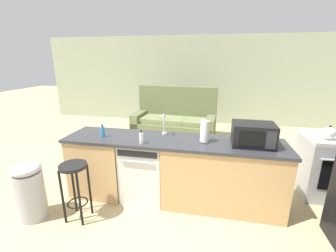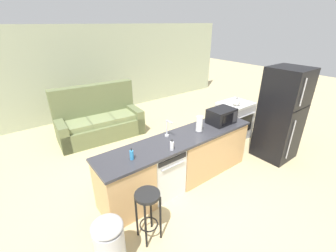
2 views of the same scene
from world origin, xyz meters
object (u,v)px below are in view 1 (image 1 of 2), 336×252
at_px(stove_range, 330,167).
at_px(trash_bin, 30,190).
at_px(kettle, 329,133).
at_px(couch, 175,122).
at_px(microwave, 253,134).
at_px(dishwasher, 145,169).
at_px(dish_soap_bottle, 103,132).
at_px(soap_bottle, 141,138).
at_px(paper_towel_roll, 205,132).
at_px(bar_stool, 75,180).

distance_m(stove_range, trash_bin, 4.06).
distance_m(kettle, couch, 3.36).
bearing_deg(microwave, stove_range, 24.71).
relative_size(dishwasher, trash_bin, 1.14).
bearing_deg(stove_range, dish_soap_bottle, -168.81).
xyz_separation_m(soap_bottle, kettle, (2.39, 0.64, 0.01)).
distance_m(microwave, couch, 3.08).
height_order(stove_range, kettle, kettle).
bearing_deg(kettle, couch, 137.69).
bearing_deg(soap_bottle, dish_soap_bottle, 166.75).
distance_m(dishwasher, soap_bottle, 0.59).
relative_size(soap_bottle, couch, 0.09).
height_order(paper_towel_roll, dish_soap_bottle, paper_towel_roll).
xyz_separation_m(soap_bottle, bar_stool, (-0.72, -0.42, -0.44)).
xyz_separation_m(dish_soap_bottle, bar_stool, (-0.11, -0.56, -0.44)).
height_order(stove_range, paper_towel_roll, paper_towel_roll).
distance_m(dishwasher, bar_stool, 0.94).
bearing_deg(trash_bin, dish_soap_bottle, 43.73).
bearing_deg(bar_stool, kettle, 18.87).
height_order(paper_towel_roll, couch, couch).
height_order(soap_bottle, bar_stool, soap_bottle).
distance_m(kettle, trash_bin, 3.91).
relative_size(trash_bin, couch, 0.36).
height_order(stove_range, microwave, microwave).
bearing_deg(bar_stool, paper_towel_roll, 22.96).
xyz_separation_m(dishwasher, dish_soap_bottle, (-0.56, -0.08, 0.55)).
bearing_deg(couch, kettle, -42.31).
relative_size(dishwasher, microwave, 1.68).
xyz_separation_m(soap_bottle, dish_soap_bottle, (-0.60, 0.14, 0.00)).
bearing_deg(dishwasher, trash_bin, -149.51).
height_order(microwave, trash_bin, microwave).
bearing_deg(dish_soap_bottle, microwave, 2.19).
xyz_separation_m(dishwasher, couch, (-0.01, 2.65, -0.03)).
relative_size(dishwasher, dish_soap_bottle, 4.77).
bearing_deg(kettle, bar_stool, -161.13).
xyz_separation_m(stove_range, trash_bin, (-3.85, -1.28, -0.07)).
bearing_deg(kettle, stove_range, 37.16).
height_order(dishwasher, stove_range, stove_range).
height_order(dish_soap_bottle, kettle, kettle).
distance_m(dishwasher, paper_towel_roll, 1.02).
distance_m(paper_towel_roll, dish_soap_bottle, 1.38).
bearing_deg(couch, paper_towel_roll, -72.65).
relative_size(stove_range, trash_bin, 1.22).
bearing_deg(couch, trash_bin, -110.00).
bearing_deg(kettle, dishwasher, -170.15).
bearing_deg(bar_stool, couch, 78.67).
bearing_deg(paper_towel_roll, dish_soap_bottle, -177.17).
height_order(kettle, trash_bin, kettle).
bearing_deg(soap_bottle, bar_stool, -149.48).
relative_size(soap_bottle, trash_bin, 0.24).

